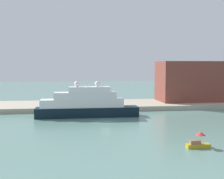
{
  "coord_description": "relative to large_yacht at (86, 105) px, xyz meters",
  "views": [
    {
      "loc": [
        -7.59,
        -68.28,
        13.29
      ],
      "look_at": [
        2.42,
        6.0,
        7.47
      ],
      "focal_mm": 46.06,
      "sensor_mm": 36.0,
      "label": 1
    }
  ],
  "objects": [
    {
      "name": "person_figure",
      "position": [
        -2.75,
        11.01,
        -1.12
      ],
      "size": [
        0.36,
        0.36,
        1.61
      ],
      "color": "maroon",
      "rests_on": "quay_dock"
    },
    {
      "name": "large_yacht",
      "position": [
        0.0,
        0.0,
        0.0
      ],
      "size": [
        27.37,
        4.72,
        11.53
      ],
      "color": "black",
      "rests_on": "ground"
    },
    {
      "name": "small_motorboat",
      "position": [
        17.13,
        -32.32,
        -2.28
      ],
      "size": [
        3.92,
        1.6,
        2.67
      ],
      "color": "#B7991E",
      "rests_on": "ground"
    },
    {
      "name": "ground",
      "position": [
        4.39,
        -8.28,
        -3.26
      ],
      "size": [
        400.0,
        400.0,
        0.0
      ],
      "primitive_type": "plane",
      "color": "slate"
    },
    {
      "name": "quay_dock",
      "position": [
        4.39,
        17.94,
        -2.56
      ],
      "size": [
        110.0,
        20.43,
        1.4
      ],
      "primitive_type": "cube",
      "color": "#ADA38E",
      "rests_on": "ground"
    },
    {
      "name": "parked_car",
      "position": [
        -7.68,
        11.43,
        -1.22
      ],
      "size": [
        4.44,
        1.76,
        1.49
      ],
      "color": "black",
      "rests_on": "quay_dock"
    },
    {
      "name": "mooring_bollard",
      "position": [
        1.82,
        9.03,
        -1.49
      ],
      "size": [
        0.55,
        0.55,
        0.73
      ],
      "primitive_type": "cylinder",
      "color": "black",
      "rests_on": "quay_dock"
    },
    {
      "name": "harbor_building",
      "position": [
        36.91,
        20.0,
        5.1
      ],
      "size": [
        20.71,
        12.68,
        13.92
      ],
      "primitive_type": "cube",
      "color": "brown",
      "rests_on": "quay_dock"
    }
  ]
}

